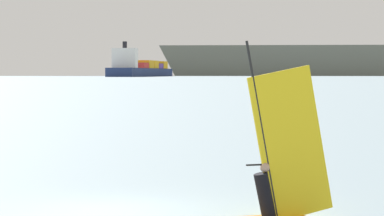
{
  "coord_description": "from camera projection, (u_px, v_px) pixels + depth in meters",
  "views": [
    {
      "loc": [
        6.85,
        -19.06,
        3.35
      ],
      "look_at": [
        -2.55,
        18.89,
        1.71
      ],
      "focal_mm": 77.94,
      "sensor_mm": 36.0,
      "label": 1
    }
  ],
  "objects": [
    {
      "name": "ground_plane",
      "position": [
        107.0,
        211.0,
        20.27
      ],
      "size": [
        4000.0,
        4000.0,
        0.0
      ],
      "primitive_type": "plane",
      "color": "gray"
    },
    {
      "name": "cargo_ship",
      "position": [
        143.0,
        69.0,
        821.27
      ],
      "size": [
        41.42,
        200.78,
        31.71
      ],
      "rotation": [
        0.0,
        0.0,
        1.66
      ],
      "color": "navy",
      "rests_on": "ground_plane"
    },
    {
      "name": "windsurfer",
      "position": [
        270.0,
        182.0,
        18.61
      ],
      "size": [
        3.04,
        2.16,
        4.09
      ],
      "rotation": [
        0.0,
        0.0,
        3.72
      ],
      "color": "orange",
      "rests_on": "ground_plane"
    }
  ]
}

